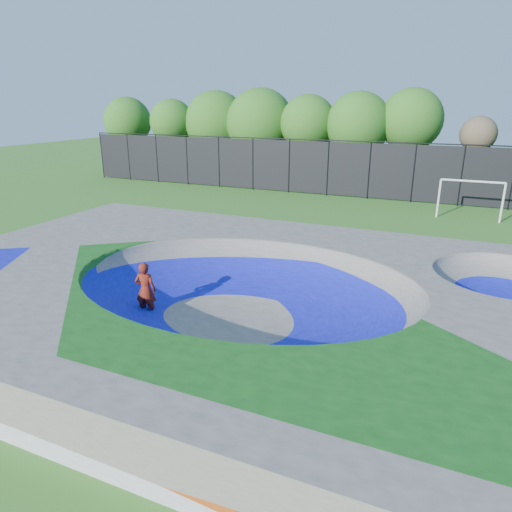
{
  "coord_description": "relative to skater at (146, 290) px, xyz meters",
  "views": [
    {
      "loc": [
        5.64,
        -11.93,
        6.62
      ],
      "look_at": [
        -0.88,
        3.0,
        1.1
      ],
      "focal_mm": 32.0,
      "sensor_mm": 36.0,
      "label": 1
    }
  ],
  "objects": [
    {
      "name": "ground",
      "position": [
        2.94,
        1.08,
        -0.93
      ],
      "size": [
        120.0,
        120.0,
        0.0
      ],
      "primitive_type": "plane",
      "color": "#2E661C",
      "rests_on": "ground"
    },
    {
      "name": "skate_deck",
      "position": [
        2.94,
        1.08,
        -0.18
      ],
      "size": [
        22.0,
        14.0,
        1.5
      ],
      "primitive_type": "cube",
      "color": "gray",
      "rests_on": "ground"
    },
    {
      "name": "skater",
      "position": [
        0.0,
        0.0,
        0.0
      ],
      "size": [
        0.77,
        0.61,
        1.87
      ],
      "primitive_type": "imported",
      "rotation": [
        0.0,
        0.0,
        3.4
      ],
      "color": "red",
      "rests_on": "ground"
    },
    {
      "name": "skateboard",
      "position": [
        0.0,
        0.0,
        -0.91
      ],
      "size": [
        0.81,
        0.46,
        0.05
      ],
      "primitive_type": "cube",
      "rotation": [
        0.0,
        0.0,
        0.33
      ],
      "color": "black",
      "rests_on": "ground"
    },
    {
      "name": "soccer_goal",
      "position": [
        9.54,
        18.22,
        0.69
      ],
      "size": [
        3.54,
        0.12,
        2.34
      ],
      "color": "silver",
      "rests_on": "ground"
    },
    {
      "name": "fence",
      "position": [
        2.94,
        22.08,
        1.16
      ],
      "size": [
        48.09,
        0.09,
        4.04
      ],
      "color": "black",
      "rests_on": "ground"
    },
    {
      "name": "treeline",
      "position": [
        1.54,
        27.22,
        3.96
      ],
      "size": [
        52.67,
        6.83,
        7.83
      ],
      "color": "#483824",
      "rests_on": "ground"
    }
  ]
}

